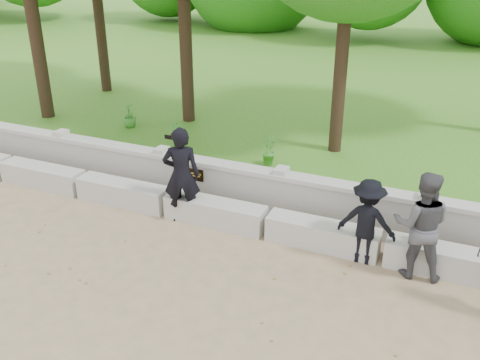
% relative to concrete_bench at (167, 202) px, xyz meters
% --- Properties ---
extents(ground, '(80.00, 80.00, 0.00)m').
position_rel_concrete_bench_xyz_m(ground, '(-0.00, -1.90, -0.22)').
color(ground, '#A08462').
rests_on(ground, ground).
extents(lawn, '(40.00, 22.00, 0.25)m').
position_rel_concrete_bench_xyz_m(lawn, '(-0.00, 12.10, -0.10)').
color(lawn, '#34701D').
rests_on(lawn, ground).
extents(concrete_bench, '(11.90, 0.45, 0.45)m').
position_rel_concrete_bench_xyz_m(concrete_bench, '(0.00, 0.00, 0.00)').
color(concrete_bench, '#B7B4AD').
rests_on(concrete_bench, ground).
extents(parapet_wall, '(12.50, 0.35, 0.90)m').
position_rel_concrete_bench_xyz_m(parapet_wall, '(0.00, 0.70, 0.24)').
color(parapet_wall, '#ACA9A2').
rests_on(parapet_wall, ground).
extents(man_main, '(0.78, 0.73, 1.81)m').
position_rel_concrete_bench_xyz_m(man_main, '(0.39, -0.10, 0.68)').
color(man_main, black).
rests_on(man_main, ground).
extents(visitor_left, '(0.90, 0.74, 1.73)m').
position_rel_concrete_bench_xyz_m(visitor_left, '(4.54, -0.19, 0.64)').
color(visitor_left, '#424348').
rests_on(visitor_left, ground).
extents(visitor_mid, '(0.94, 0.55, 1.43)m').
position_rel_concrete_bench_xyz_m(visitor_mid, '(3.73, -0.13, 0.49)').
color(visitor_mid, black).
rests_on(visitor_mid, ground).
extents(shrub_a, '(0.36, 0.40, 0.63)m').
position_rel_concrete_bench_xyz_m(shrub_a, '(-1.24, 2.54, 0.34)').
color(shrub_a, '#448C2F').
rests_on(shrub_a, lawn).
extents(shrub_b, '(0.40, 0.44, 0.64)m').
position_rel_concrete_bench_xyz_m(shrub_b, '(1.11, 2.42, 0.34)').
color(shrub_b, '#448C2F').
rests_on(shrub_b, lawn).
extents(shrub_d, '(0.48, 0.48, 0.64)m').
position_rel_concrete_bench_xyz_m(shrub_d, '(-3.08, 3.31, 0.35)').
color(shrub_d, '#448C2F').
rests_on(shrub_d, lawn).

